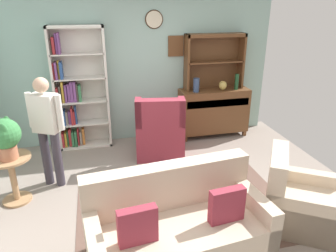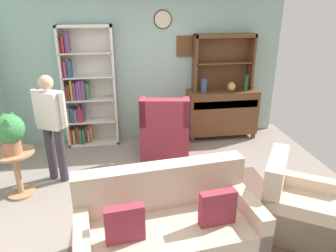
# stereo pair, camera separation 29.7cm
# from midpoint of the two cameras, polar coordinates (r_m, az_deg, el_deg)

# --- Properties ---
(ground_plane) EXTENTS (5.40, 4.60, 0.02)m
(ground_plane) POSITION_cam_midpoint_polar(r_m,az_deg,el_deg) (4.34, 1.09, -12.94)
(ground_plane) COLOR gray
(wall_back) EXTENTS (5.00, 0.09, 2.80)m
(wall_back) POSITION_cam_midpoint_polar(r_m,az_deg,el_deg) (5.78, -2.47, 11.22)
(wall_back) COLOR #93B7AD
(wall_back) RESTS_ON ground_plane
(area_rug) EXTENTS (2.66, 1.80, 0.01)m
(area_rug) POSITION_cam_midpoint_polar(r_m,az_deg,el_deg) (4.13, 4.66, -14.84)
(area_rug) COLOR brown
(area_rug) RESTS_ON ground_plane
(bookshelf) EXTENTS (0.90, 0.30, 2.10)m
(bookshelf) POSITION_cam_midpoint_polar(r_m,az_deg,el_deg) (5.67, -13.29, 6.08)
(bookshelf) COLOR silver
(bookshelf) RESTS_ON ground_plane
(sideboard) EXTENTS (1.30, 0.45, 0.92)m
(sideboard) POSITION_cam_midpoint_polar(r_m,az_deg,el_deg) (6.06, 11.09, 2.57)
(sideboard) COLOR brown
(sideboard) RESTS_ON ground_plane
(sideboard_hutch) EXTENTS (1.10, 0.26, 1.00)m
(sideboard_hutch) POSITION_cam_midpoint_polar(r_m,az_deg,el_deg) (5.91, 11.48, 12.58)
(sideboard_hutch) COLOR brown
(sideboard_hutch) RESTS_ON sideboard
(vase_tall) EXTENTS (0.11, 0.11, 0.25)m
(vase_tall) POSITION_cam_midpoint_polar(r_m,az_deg,el_deg) (5.72, 8.03, 7.22)
(vase_tall) COLOR #33476B
(vase_tall) RESTS_ON sideboard
(vase_round) EXTENTS (0.15, 0.15, 0.17)m
(vase_round) POSITION_cam_midpoint_polar(r_m,az_deg,el_deg) (5.91, 12.85, 6.95)
(vase_round) COLOR tan
(vase_round) RESTS_ON sideboard
(bottle_wine) EXTENTS (0.07, 0.07, 0.29)m
(bottle_wine) POSITION_cam_midpoint_polar(r_m,az_deg,el_deg) (5.97, 15.32, 7.47)
(bottle_wine) COLOR #194223
(bottle_wine) RESTS_ON sideboard
(couch_floral) EXTENTS (1.88, 1.04, 0.90)m
(couch_floral) POSITION_cam_midpoint_polar(r_m,az_deg,el_deg) (3.36, 2.65, -18.08)
(couch_floral) COLOR beige
(couch_floral) RESTS_ON ground_plane
(armchair_floral) EXTENTS (1.06, 1.05, 0.88)m
(armchair_floral) POSITION_cam_midpoint_polar(r_m,az_deg,el_deg) (3.99, 24.10, -13.44)
(armchair_floral) COLOR beige
(armchair_floral) RESTS_ON ground_plane
(wingback_chair) EXTENTS (0.90, 0.92, 1.05)m
(wingback_chair) POSITION_cam_midpoint_polar(r_m,az_deg,el_deg) (5.27, 1.04, -1.48)
(wingback_chair) COLOR maroon
(wingback_chair) RESTS_ON ground_plane
(plant_stand) EXTENTS (0.52, 0.52, 0.64)m
(plant_stand) POSITION_cam_midpoint_polar(r_m,az_deg,el_deg) (4.60, -24.07, -7.04)
(plant_stand) COLOR #A87F56
(plant_stand) RESTS_ON ground_plane
(potted_plant_large) EXTENTS (0.38, 0.38, 0.52)m
(potted_plant_large) POSITION_cam_midpoint_polar(r_m,az_deg,el_deg) (4.34, -25.14, -0.82)
(potted_plant_large) COLOR #AD6B4C
(potted_plant_large) RESTS_ON plant_stand
(person_reading) EXTENTS (0.50, 0.33, 1.56)m
(person_reading) POSITION_cam_midpoint_polar(r_m,az_deg,el_deg) (4.57, -18.65, 0.70)
(person_reading) COLOR #38333D
(person_reading) RESTS_ON ground_plane
(coffee_table) EXTENTS (0.80, 0.50, 0.42)m
(coffee_table) POSITION_cam_midpoint_polar(r_m,az_deg,el_deg) (3.97, 0.66, -10.36)
(coffee_table) COLOR brown
(coffee_table) RESTS_ON ground_plane
(book_stack) EXTENTS (0.21, 0.16, 0.11)m
(book_stack) POSITION_cam_midpoint_polar(r_m,az_deg,el_deg) (3.86, -0.37, -9.23)
(book_stack) COLOR #B22D33
(book_stack) RESTS_ON coffee_table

